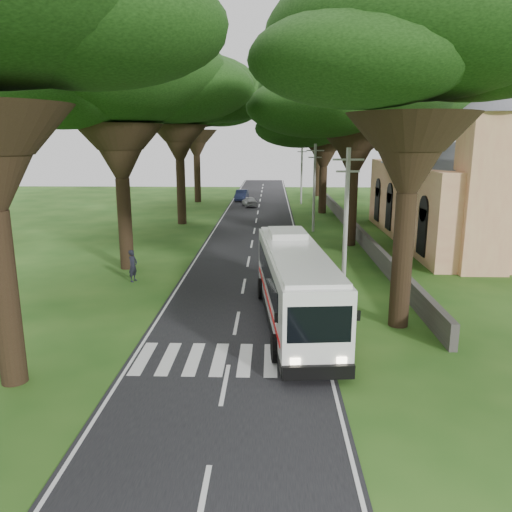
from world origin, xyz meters
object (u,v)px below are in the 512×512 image
(distant_car_a, at_px, (249,201))
(pedestrian, at_px, (133,266))
(coach_bus, at_px, (295,284))
(pole_near, at_px, (346,222))
(pole_far, at_px, (302,172))
(pole_mid, at_px, (314,186))
(church, at_px, (471,183))
(distant_car_b, at_px, (242,195))

(distant_car_a, height_order, pedestrian, pedestrian)
(coach_bus, bearing_deg, pole_near, 48.96)
(pole_far, bearing_deg, pole_mid, -90.00)
(pole_near, bearing_deg, church, 51.50)
(church, height_order, pole_far, church)
(church, xyz_separation_m, pole_far, (-12.36, 24.45, -0.73))
(distant_car_b, distance_m, pedestrian, 40.98)
(pole_mid, xyz_separation_m, coach_bus, (-2.81, -23.89, -2.25))
(pole_mid, xyz_separation_m, distant_car_a, (-6.72, 17.36, -3.51))
(church, distance_m, pole_near, 19.88)
(pole_mid, height_order, pedestrian, pole_mid)
(pole_mid, relative_size, coach_bus, 0.65)
(pole_mid, distance_m, pole_far, 20.00)
(pole_far, bearing_deg, distant_car_a, -158.57)
(pole_mid, relative_size, distant_car_b, 1.80)
(church, bearing_deg, pedestrian, -152.77)
(coach_bus, height_order, distant_car_b, coach_bus)
(pole_far, bearing_deg, coach_bus, -93.66)
(church, xyz_separation_m, pole_mid, (-12.36, 4.45, -0.73))
(church, relative_size, distant_car_b, 5.40)
(church, relative_size, coach_bus, 1.94)
(pole_far, relative_size, coach_bus, 0.65)
(pole_mid, relative_size, pedestrian, 4.12)
(pole_near, relative_size, distant_car_b, 1.80)
(church, bearing_deg, pole_near, -128.50)
(pole_far, height_order, coach_bus, pole_far)
(distant_car_a, bearing_deg, pole_far, -172.09)
(coach_bus, bearing_deg, pole_far, 81.11)
(church, height_order, pole_near, church)
(church, xyz_separation_m, pole_near, (-12.36, -15.55, -0.73))
(pedestrian, bearing_deg, pole_far, -1.57)
(pole_near, height_order, coach_bus, pole_near)
(pole_far, bearing_deg, distant_car_b, 155.69)
(distant_car_b, bearing_deg, pole_far, -21.19)
(distant_car_b, relative_size, pedestrian, 2.29)
(church, relative_size, distant_car_a, 6.42)
(pole_far, xyz_separation_m, pedestrian, (-12.24, -37.11, -3.21))
(pole_far, relative_size, distant_car_b, 1.80)
(coach_bus, bearing_deg, distant_car_b, 91.11)
(pole_far, relative_size, pedestrian, 4.12)
(pole_near, relative_size, pole_far, 1.00)
(coach_bus, relative_size, distant_car_b, 2.78)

